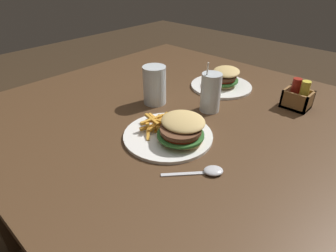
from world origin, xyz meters
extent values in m
cube|color=#4C331E|center=(0.00, 0.00, 0.73)|extent=(1.46, 1.23, 0.03)
cylinder|color=#392616|center=(-0.66, 0.55, 0.36)|extent=(0.07, 0.07, 0.72)
cylinder|color=white|center=(-0.01, -0.15, 0.75)|extent=(0.27, 0.27, 0.01)
ellipsoid|color=#DBB770|center=(0.05, -0.15, 0.77)|extent=(0.16, 0.14, 0.02)
cylinder|color=#2D6628|center=(0.05, -0.15, 0.78)|extent=(0.17, 0.17, 0.01)
cylinder|color=red|center=(0.05, -0.15, 0.79)|extent=(0.14, 0.14, 0.01)
cylinder|color=brown|center=(0.05, -0.15, 0.80)|extent=(0.15, 0.15, 0.01)
ellipsoid|color=#DBB770|center=(0.04, -0.14, 0.82)|extent=(0.16, 0.14, 0.04)
cube|color=gold|center=(-0.08, -0.11, 0.77)|extent=(0.01, 0.06, 0.02)
cube|color=gold|center=(-0.05, -0.19, 0.77)|extent=(0.06, 0.05, 0.03)
cube|color=gold|center=(-0.03, -0.13, 0.77)|extent=(0.06, 0.07, 0.03)
cube|color=gold|center=(-0.06, -0.14, 0.77)|extent=(0.05, 0.06, 0.03)
cube|color=gold|center=(-0.07, -0.16, 0.79)|extent=(0.09, 0.04, 0.02)
cube|color=gold|center=(-0.06, -0.15, 0.79)|extent=(0.08, 0.02, 0.03)
cube|color=gold|center=(-0.08, -0.12, 0.77)|extent=(0.07, 0.02, 0.03)
cube|color=gold|center=(-0.05, -0.15, 0.78)|extent=(0.02, 0.06, 0.01)
cube|color=gold|center=(-0.04, -0.16, 0.78)|extent=(0.02, 0.06, 0.03)
cube|color=gold|center=(-0.08, -0.17, 0.78)|extent=(0.06, 0.05, 0.03)
cube|color=gold|center=(-0.07, -0.15, 0.79)|extent=(0.02, 0.09, 0.01)
cube|color=gold|center=(-0.03, -0.13, 0.77)|extent=(0.03, 0.09, 0.02)
cube|color=gold|center=(-0.04, -0.10, 0.76)|extent=(0.04, 0.06, 0.01)
cube|color=gold|center=(-0.06, -0.12, 0.77)|extent=(0.02, 0.07, 0.02)
cube|color=gold|center=(-0.05, -0.15, 0.77)|extent=(0.07, 0.07, 0.03)
cube|color=gold|center=(-0.02, -0.14, 0.77)|extent=(0.08, 0.04, 0.04)
cube|color=gold|center=(-0.04, -0.12, 0.77)|extent=(0.06, 0.01, 0.03)
cube|color=gold|center=(-0.05, -0.11, 0.77)|extent=(0.06, 0.03, 0.02)
cube|color=gold|center=(-0.06, -0.17, 0.77)|extent=(0.04, 0.06, 0.01)
cube|color=gold|center=(-0.05, -0.12, 0.77)|extent=(0.07, 0.03, 0.03)
cylinder|color=silver|center=(-0.20, -0.01, 0.82)|extent=(0.08, 0.08, 0.14)
cylinder|color=#C67F23|center=(-0.20, -0.01, 0.81)|extent=(0.07, 0.07, 0.12)
cylinder|color=silver|center=(-0.02, 0.08, 0.82)|extent=(0.07, 0.07, 0.14)
cylinder|color=yellow|center=(-0.02, 0.08, 0.80)|extent=(0.06, 0.06, 0.11)
cylinder|color=white|center=(-0.03, 0.06, 0.84)|extent=(0.03, 0.03, 0.18)
ellipsoid|color=silver|center=(0.19, -0.19, 0.76)|extent=(0.06, 0.06, 0.01)
cube|color=silver|center=(0.14, -0.25, 0.75)|extent=(0.08, 0.09, 0.00)
cylinder|color=white|center=(-0.10, 0.28, 0.75)|extent=(0.25, 0.25, 0.01)
ellipsoid|color=#DBB770|center=(-0.10, 0.28, 0.77)|extent=(0.17, 0.16, 0.02)
cylinder|color=#2D6628|center=(-0.10, 0.28, 0.78)|extent=(0.19, 0.19, 0.01)
cylinder|color=red|center=(-0.10, 0.28, 0.79)|extent=(0.15, 0.15, 0.01)
cylinder|color=brown|center=(-0.10, 0.28, 0.80)|extent=(0.17, 0.17, 0.01)
ellipsoid|color=#DBB770|center=(-0.09, 0.29, 0.82)|extent=(0.17, 0.16, 0.03)
cube|color=brown|center=(0.20, 0.31, 0.75)|extent=(0.09, 0.08, 0.01)
cube|color=brown|center=(0.16, 0.31, 0.78)|extent=(0.01, 0.08, 0.07)
cube|color=brown|center=(0.24, 0.31, 0.78)|extent=(0.01, 0.08, 0.07)
cube|color=brown|center=(0.20, 0.27, 0.78)|extent=(0.09, 0.01, 0.07)
cube|color=brown|center=(0.20, 0.34, 0.78)|extent=(0.09, 0.01, 0.07)
cylinder|color=maroon|center=(0.19, 0.31, 0.81)|extent=(0.03, 0.03, 0.09)
cylinder|color=gold|center=(0.22, 0.31, 0.81)|extent=(0.03, 0.03, 0.09)
camera|label=1|loc=(0.48, -0.68, 1.22)|focal=30.00mm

